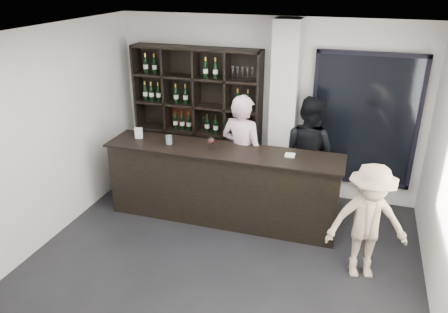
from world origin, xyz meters
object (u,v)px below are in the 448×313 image
(wine_shelf, at_px, (197,118))
(customer, at_px, (368,223))
(taster_pink, at_px, (242,155))
(tasting_counter, at_px, (222,185))
(taster_black, at_px, (307,152))

(wine_shelf, distance_m, customer, 3.43)
(taster_pink, bearing_deg, tasting_counter, 74.13)
(tasting_counter, xyz_separation_m, taster_pink, (0.20, 0.36, 0.37))
(wine_shelf, distance_m, taster_black, 1.95)
(tasting_counter, bearing_deg, customer, -20.21)
(wine_shelf, distance_m, tasting_counter, 1.48)
(taster_pink, distance_m, customer, 2.18)
(wine_shelf, relative_size, customer, 1.59)
(taster_black, distance_m, customer, 1.91)
(tasting_counter, relative_size, taster_black, 1.94)
(wine_shelf, height_order, tasting_counter, wine_shelf)
(wine_shelf, xyz_separation_m, taster_black, (1.92, -0.17, -0.30))
(tasting_counter, height_order, taster_black, taster_black)
(taster_black, bearing_deg, customer, 142.90)
(tasting_counter, relative_size, customer, 2.31)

